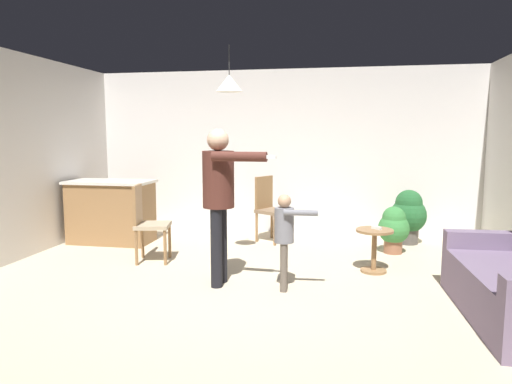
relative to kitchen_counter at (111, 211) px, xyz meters
name	(u,v)px	position (x,y,z in m)	size (l,w,h in m)	color
ground	(242,295)	(2.45, -1.91, -0.48)	(7.68, 7.68, 0.00)	beige
wall_back	(282,152)	(2.45, 1.29, 0.87)	(6.40, 0.10, 2.70)	silver
kitchen_counter	(111,211)	(0.00, 0.00, 0.00)	(1.26, 0.66, 0.95)	olive
side_table_by_couch	(374,245)	(3.83, -0.84, -0.15)	(0.44, 0.44, 0.52)	olive
person_adult	(220,189)	(2.14, -1.63, 0.58)	(0.83, 0.52, 1.70)	black
person_child	(285,231)	(2.86, -1.68, 0.16)	(0.55, 0.30, 1.02)	#60564C
dining_chair_by_counter	(147,220)	(0.98, -0.90, 0.07)	(0.50, 0.50, 1.00)	olive
dining_chair_near_wall	(270,206)	(2.35, 0.54, 0.07)	(0.58, 0.58, 1.00)	olive
potted_plant_corner	(408,214)	(4.43, 0.75, -0.03)	(0.53, 0.53, 0.82)	#4C4742
potted_plant_by_wall	(394,228)	(4.16, 0.12, -0.12)	(0.43, 0.43, 0.66)	brown
spare_remote_on_table	(377,228)	(3.85, -0.84, 0.06)	(0.04, 0.13, 0.04)	white
ceiling_light_pendant	(229,83)	(2.08, -0.91, 1.77)	(0.32, 0.32, 0.55)	silver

